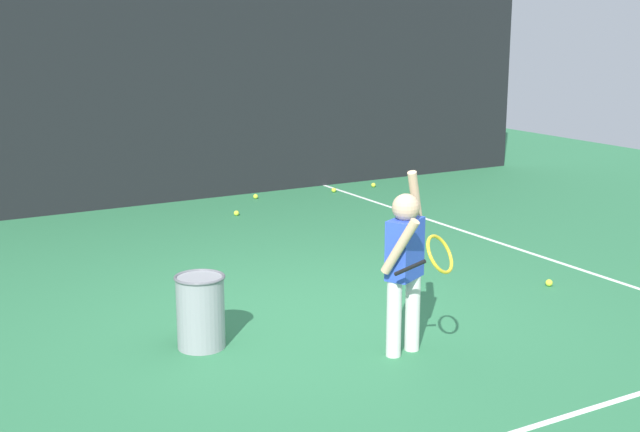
# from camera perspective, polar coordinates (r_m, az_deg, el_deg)

# --- Properties ---
(ground_plane) EXTENTS (20.00, 20.00, 0.00)m
(ground_plane) POSITION_cam_1_polar(r_m,az_deg,el_deg) (7.00, -0.14, -7.18)
(ground_plane) COLOR #2D7247
(court_line_sideline) EXTENTS (0.05, 9.00, 0.00)m
(court_line_sideline) POSITION_cam_1_polar(r_m,az_deg,el_deg) (9.49, 12.78, -2.05)
(court_line_sideline) COLOR white
(court_line_sideline) RESTS_ON ground
(back_fence_windscreen) EXTENTS (13.04, 0.08, 3.63)m
(back_fence_windscreen) POSITION_cam_1_polar(r_m,az_deg,el_deg) (11.32, -13.28, 9.62)
(back_fence_windscreen) COLOR black
(back_fence_windscreen) RESTS_ON ground
(fence_post_1) EXTENTS (0.09, 0.09, 3.78)m
(fence_post_1) POSITION_cam_1_polar(r_m,az_deg,el_deg) (11.38, -13.39, 10.01)
(fence_post_1) COLOR slate
(fence_post_1) RESTS_ON ground
(fence_post_2) EXTENTS (0.09, 0.09, 3.78)m
(fence_post_2) POSITION_cam_1_polar(r_m,az_deg,el_deg) (14.54, 11.84, 10.67)
(fence_post_2) COLOR slate
(fence_post_2) RESTS_ON ground
(tennis_player) EXTENTS (0.51, 0.80, 1.35)m
(tennis_player) POSITION_cam_1_polar(r_m,az_deg,el_deg) (6.19, 5.77, -2.89)
(tennis_player) COLOR silver
(tennis_player) RESTS_ON ground
(ball_hopper) EXTENTS (0.38, 0.38, 0.56)m
(ball_hopper) POSITION_cam_1_polar(r_m,az_deg,el_deg) (6.49, -7.98, -6.28)
(ball_hopper) COLOR gray
(ball_hopper) RESTS_ON ground
(water_bottle) EXTENTS (0.07, 0.07, 0.22)m
(water_bottle) POSITION_cam_1_polar(r_m,az_deg,el_deg) (8.08, 5.97, -3.64)
(water_bottle) COLOR #268CD8
(water_bottle) RESTS_ON ground
(tennis_ball_0) EXTENTS (0.07, 0.07, 0.07)m
(tennis_ball_0) POSITION_cam_1_polar(r_m,az_deg,el_deg) (8.21, 15.05, -4.33)
(tennis_ball_0) COLOR #CCE033
(tennis_ball_0) RESTS_ON ground
(tennis_ball_1) EXTENTS (0.07, 0.07, 0.07)m
(tennis_ball_1) POSITION_cam_1_polar(r_m,az_deg,el_deg) (12.59, 3.59, 2.08)
(tennis_ball_1) COLOR #CCE033
(tennis_ball_1) RESTS_ON ground
(tennis_ball_2) EXTENTS (0.07, 0.07, 0.07)m
(tennis_ball_2) POSITION_cam_1_polar(r_m,az_deg,el_deg) (12.19, 0.93, 1.74)
(tennis_ball_2) COLOR #CCE033
(tennis_ball_2) RESTS_ON ground
(tennis_ball_4) EXTENTS (0.07, 0.07, 0.07)m
(tennis_ball_4) POSITION_cam_1_polar(r_m,az_deg,el_deg) (10.79, -5.61, 0.19)
(tennis_ball_4) COLOR #CCE033
(tennis_ball_4) RESTS_ON ground
(tennis_ball_5) EXTENTS (0.07, 0.07, 0.07)m
(tennis_ball_5) POSITION_cam_1_polar(r_m,az_deg,el_deg) (11.78, -4.32, 1.31)
(tennis_ball_5) COLOR #CCE033
(tennis_ball_5) RESTS_ON ground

